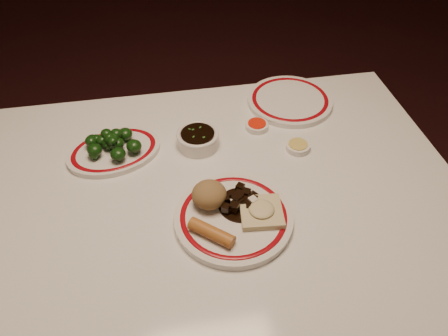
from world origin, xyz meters
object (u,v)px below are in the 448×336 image
at_px(main_plate, 233,218).
at_px(fried_wonton, 261,211).
at_px(dining_table, 216,220).
at_px(stirfry_heap, 239,201).
at_px(soy_bowl, 198,139).
at_px(rice_mound, 209,195).
at_px(broccoli_pile, 111,142).
at_px(spring_roll, 211,232).
at_px(broccoli_plate, 114,151).

relative_size(main_plate, fried_wonton, 3.29).
distance_m(dining_table, stirfry_heap, 0.14).
height_order(main_plate, soy_bowl, soy_bowl).
relative_size(rice_mound, stirfry_heap, 0.76).
bearing_deg(stirfry_heap, main_plate, -122.45).
relative_size(stirfry_heap, soy_bowl, 0.95).
height_order(dining_table, broccoli_pile, broccoli_pile).
bearing_deg(stirfry_heap, dining_table, 130.64).
xyz_separation_m(spring_roll, fried_wonton, (0.12, 0.04, -0.00)).
height_order(main_plate, rice_mound, rice_mound).
xyz_separation_m(dining_table, rice_mound, (-0.02, -0.04, 0.14)).
bearing_deg(soy_bowl, dining_table, -84.87).
relative_size(dining_table, broccoli_pile, 8.38).
bearing_deg(main_plate, broccoli_pile, 134.10).
xyz_separation_m(rice_mound, broccoli_pile, (-0.22, 0.23, -0.01)).
relative_size(broccoli_pile, soy_bowl, 1.31).
bearing_deg(broccoli_plate, spring_roll, -57.52).
distance_m(spring_roll, broccoli_pile, 0.39).
height_order(broccoli_pile, soy_bowl, broccoli_pile).
bearing_deg(soy_bowl, spring_roll, -92.44).
xyz_separation_m(broccoli_plate, soy_bowl, (0.22, -0.00, 0.01)).
bearing_deg(broccoli_plate, soy_bowl, -1.24).
bearing_deg(dining_table, stirfry_heap, -49.36).
height_order(dining_table, soy_bowl, soy_bowl).
bearing_deg(fried_wonton, main_plate, 172.86).
distance_m(spring_roll, fried_wonton, 0.13).
relative_size(dining_table, rice_mound, 15.16).
bearing_deg(spring_roll, dining_table, 27.72).
bearing_deg(spring_roll, broccoli_plate, 73.14).
bearing_deg(rice_mound, broccoli_pile, 133.69).
bearing_deg(fried_wonton, dining_table, 134.09).
xyz_separation_m(rice_mound, spring_roll, (-0.01, -0.09, -0.01)).
xyz_separation_m(dining_table, broccoli_pile, (-0.24, 0.19, 0.13)).
bearing_deg(main_plate, fried_wonton, -7.14).
relative_size(spring_roll, broccoli_pile, 0.73).
height_order(main_plate, broccoli_pile, broccoli_pile).
relative_size(spring_roll, broccoli_plate, 0.37).
relative_size(main_plate, rice_mound, 4.22).
distance_m(stirfry_heap, broccoli_plate, 0.37).
bearing_deg(rice_mound, broccoli_plate, 133.30).
bearing_deg(broccoli_pile, fried_wonton, -40.80).
height_order(spring_roll, fried_wonton, spring_roll).
bearing_deg(fried_wonton, broccoli_pile, 139.20).
bearing_deg(stirfry_heap, spring_roll, -133.82).
relative_size(dining_table, soy_bowl, 10.93).
bearing_deg(soy_bowl, fried_wonton, -69.38).
relative_size(stirfry_heap, broccoli_plate, 0.37).
bearing_deg(broccoli_pile, main_plate, -45.90).
bearing_deg(soy_bowl, broccoli_pile, 178.54).
distance_m(rice_mound, broccoli_pile, 0.32).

